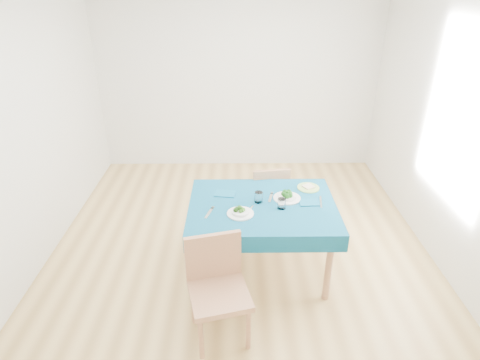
{
  "coord_description": "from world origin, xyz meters",
  "views": [
    {
      "loc": [
        -0.04,
        -3.48,
        2.62
      ],
      "look_at": [
        0.0,
        0.0,
        0.85
      ],
      "focal_mm": 30.0,
      "sensor_mm": 36.0,
      "label": 1
    }
  ],
  "objects_px": {
    "chair_near": "(219,281)",
    "chair_far": "(267,193)",
    "bowl_far": "(287,195)",
    "bowl_near": "(240,211)",
    "table": "(261,238)",
    "side_plate": "(308,188)"
  },
  "relations": [
    {
      "from": "table",
      "to": "chair_far",
      "type": "relative_size",
      "value": 1.37
    },
    {
      "from": "bowl_near",
      "to": "side_plate",
      "type": "distance_m",
      "value": 0.83
    },
    {
      "from": "chair_far",
      "to": "bowl_far",
      "type": "bearing_deg",
      "value": 93.52
    },
    {
      "from": "chair_near",
      "to": "side_plate",
      "type": "height_order",
      "value": "chair_near"
    },
    {
      "from": "chair_far",
      "to": "bowl_far",
      "type": "xyz_separation_m",
      "value": [
        0.13,
        -0.61,
        0.31
      ]
    },
    {
      "from": "bowl_near",
      "to": "side_plate",
      "type": "height_order",
      "value": "bowl_near"
    },
    {
      "from": "chair_far",
      "to": "side_plate",
      "type": "xyz_separation_m",
      "value": [
        0.37,
        -0.4,
        0.27
      ]
    },
    {
      "from": "chair_near",
      "to": "bowl_far",
      "type": "bearing_deg",
      "value": 42.08
    },
    {
      "from": "bowl_near",
      "to": "bowl_far",
      "type": "bearing_deg",
      "value": 31.48
    },
    {
      "from": "table",
      "to": "bowl_far",
      "type": "height_order",
      "value": "bowl_far"
    },
    {
      "from": "bowl_far",
      "to": "bowl_near",
      "type": "bearing_deg",
      "value": -148.52
    },
    {
      "from": "table",
      "to": "chair_far",
      "type": "distance_m",
      "value": 0.73
    },
    {
      "from": "chair_near",
      "to": "bowl_near",
      "type": "relative_size",
      "value": 4.73
    },
    {
      "from": "bowl_near",
      "to": "bowl_far",
      "type": "xyz_separation_m",
      "value": [
        0.44,
        0.27,
        0.0
      ]
    },
    {
      "from": "table",
      "to": "chair_far",
      "type": "xyz_separation_m",
      "value": [
        0.1,
        0.71,
        0.11
      ]
    },
    {
      "from": "chair_near",
      "to": "chair_far",
      "type": "relative_size",
      "value": 1.14
    },
    {
      "from": "table",
      "to": "bowl_far",
      "type": "distance_m",
      "value": 0.49
    },
    {
      "from": "table",
      "to": "bowl_near",
      "type": "bearing_deg",
      "value": -140.89
    },
    {
      "from": "chair_far",
      "to": "side_plate",
      "type": "bearing_deg",
      "value": 123.74
    },
    {
      "from": "chair_near",
      "to": "table",
      "type": "bearing_deg",
      "value": 51.03
    },
    {
      "from": "chair_far",
      "to": "side_plate",
      "type": "height_order",
      "value": "chair_far"
    },
    {
      "from": "table",
      "to": "side_plate",
      "type": "bearing_deg",
      "value": 33.28
    }
  ]
}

